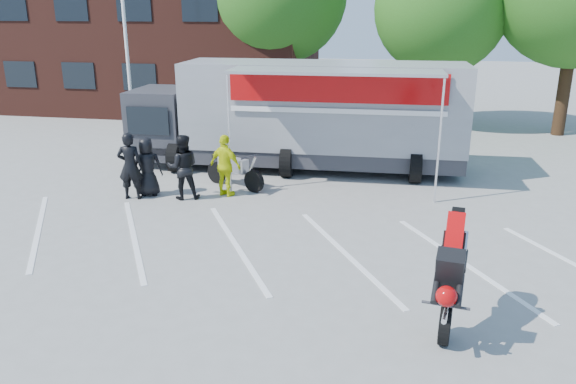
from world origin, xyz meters
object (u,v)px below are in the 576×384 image
(flagpole, at_px, (129,5))
(stunt_bike_rider, at_px, (447,320))
(tree_mid, at_px, (441,8))
(spectator_leather_c, at_px, (183,167))
(transporter_truck, at_px, (307,168))
(parked_motorcycle, at_px, (235,187))
(spectator_hivis, at_px, (226,166))
(spectator_leather_b, at_px, (130,166))
(spectator_leather_a, at_px, (147,167))

(flagpole, height_order, stunt_bike_rider, flagpole)
(tree_mid, height_order, stunt_bike_rider, tree_mid)
(stunt_bike_rider, height_order, spectator_leather_c, spectator_leather_c)
(transporter_truck, distance_m, stunt_bike_rider, 9.53)
(parked_motorcycle, bearing_deg, spectator_hivis, -154.97)
(spectator_leather_b, xyz_separation_m, spectator_hivis, (2.43, 0.73, -0.06))
(flagpole, bearing_deg, stunt_bike_rider, -46.48)
(spectator_leather_c, bearing_deg, flagpole, -75.69)
(parked_motorcycle, distance_m, stunt_bike_rider, 8.41)
(parked_motorcycle, height_order, stunt_bike_rider, stunt_bike_rider)
(spectator_leather_c, relative_size, spectator_hivis, 1.03)
(transporter_truck, bearing_deg, stunt_bike_rider, -68.29)
(spectator_leather_a, height_order, spectator_leather_b, spectator_leather_b)
(transporter_truck, relative_size, stunt_bike_rider, 4.89)
(stunt_bike_rider, distance_m, spectator_leather_a, 9.27)
(parked_motorcycle, bearing_deg, spectator_leather_a, 145.09)
(transporter_truck, bearing_deg, parked_motorcycle, -127.39)
(spectator_hivis, bearing_deg, stunt_bike_rider, 156.66)
(parked_motorcycle, bearing_deg, tree_mid, -4.49)
(transporter_truck, xyz_separation_m, spectator_leather_a, (-3.84, -3.54, 0.81))
(flagpole, xyz_separation_m, parked_motorcycle, (5.25, -4.95, -5.05))
(parked_motorcycle, height_order, spectator_hivis, spectator_hivis)
(stunt_bike_rider, relative_size, spectator_leather_c, 1.23)
(spectator_leather_a, height_order, spectator_leather_c, spectator_leather_c)
(transporter_truck, distance_m, parked_motorcycle, 2.94)
(spectator_leather_a, xyz_separation_m, spectator_hivis, (2.11, 0.37, 0.04))
(tree_mid, distance_m, spectator_hivis, 12.96)
(flagpole, bearing_deg, tree_mid, 23.97)
(spectator_leather_c, bearing_deg, spectator_leather_a, -23.51)
(spectator_leather_b, bearing_deg, spectator_leather_a, -141.85)
(parked_motorcycle, xyz_separation_m, spectator_leather_a, (-2.13, -1.16, 0.81))
(transporter_truck, relative_size, spectator_leather_a, 6.48)
(spectator_hivis, bearing_deg, transporter_truck, -96.73)
(flagpole, relative_size, tree_mid, 1.04)
(parked_motorcycle, height_order, spectator_leather_b, spectator_leather_b)
(parked_motorcycle, relative_size, spectator_leather_c, 1.21)
(stunt_bike_rider, bearing_deg, transporter_truck, 122.08)
(transporter_truck, xyz_separation_m, spectator_leather_c, (-2.79, -3.61, 0.88))
(transporter_truck, bearing_deg, flagpole, 158.10)
(spectator_leather_b, distance_m, spectator_hivis, 2.54)
(flagpole, height_order, parked_motorcycle, flagpole)
(transporter_truck, distance_m, spectator_leather_b, 5.78)
(spectator_leather_a, relative_size, spectator_leather_c, 0.92)
(spectator_hivis, bearing_deg, spectator_leather_a, 32.08)
(tree_mid, relative_size, spectator_leather_c, 4.36)
(parked_motorcycle, bearing_deg, stunt_bike_rider, -112.60)
(spectator_hivis, bearing_deg, spectator_leather_b, 38.62)
(stunt_bike_rider, bearing_deg, tree_mid, 96.94)
(transporter_truck, height_order, spectator_leather_b, spectator_leather_b)
(parked_motorcycle, xyz_separation_m, spectator_leather_b, (-2.45, -1.51, 0.91))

